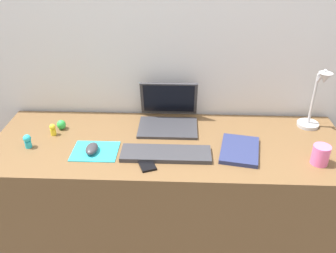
{
  "coord_description": "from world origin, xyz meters",
  "views": [
    {
      "loc": [
        0.06,
        -1.49,
        1.68
      ],
      "look_at": [
        -0.0,
        0.0,
        0.83
      ],
      "focal_mm": 39.06,
      "sensor_mm": 36.0,
      "label": 1
    }
  ],
  "objects": [
    {
      "name": "toy_figurine_green",
      "position": [
        -0.56,
        0.11,
        0.76
      ],
      "size": [
        0.04,
        0.04,
        0.05
      ],
      "primitive_type": "ellipsoid",
      "color": "green",
      "rests_on": "desk"
    },
    {
      "name": "mouse",
      "position": [
        -0.35,
        -0.1,
        0.76
      ],
      "size": [
        0.06,
        0.1,
        0.03
      ],
      "primitive_type": "ellipsoid",
      "color": "#333338",
      "rests_on": "mousepad"
    },
    {
      "name": "back_wall",
      "position": [
        0.0,
        0.34,
        0.84
      ],
      "size": [
        2.91,
        0.05,
        1.68
      ],
      "primitive_type": "cube",
      "color": "silver",
      "rests_on": "ground_plane"
    },
    {
      "name": "cell_phone",
      "position": [
        -0.1,
        -0.18,
        0.74
      ],
      "size": [
        0.11,
        0.14,
        0.01
      ],
      "primitive_type": "cube",
      "rotation": [
        0.0,
        0.0,
        0.37
      ],
      "color": "black",
      "rests_on": "desk"
    },
    {
      "name": "coffee_mug",
      "position": [
        0.67,
        -0.14,
        0.78
      ],
      "size": [
        0.08,
        0.08,
        0.09
      ],
      "primitive_type": "cylinder",
      "color": "pink",
      "rests_on": "desk"
    },
    {
      "name": "keyboard",
      "position": [
        -0.01,
        -0.11,
        0.75
      ],
      "size": [
        0.41,
        0.13,
        0.02
      ],
      "primitive_type": "cube",
      "color": "#333338",
      "rests_on": "desk"
    },
    {
      "name": "toy_figurine_yellow",
      "position": [
        -0.58,
        0.05,
        0.77
      ],
      "size": [
        0.03,
        0.03,
        0.06
      ],
      "color": "yellow",
      "rests_on": "desk"
    },
    {
      "name": "ground_plane",
      "position": [
        0.0,
        0.0,
        0.0
      ],
      "size": [
        6.0,
        6.0,
        0.0
      ],
      "primitive_type": "plane",
      "color": "#59514C"
    },
    {
      "name": "desk_lamp",
      "position": [
        0.72,
        0.16,
        0.9
      ],
      "size": [
        0.11,
        0.17,
        0.34
      ],
      "color": "#B7B7BC",
      "rests_on": "desk"
    },
    {
      "name": "mousepad",
      "position": [
        -0.34,
        -0.09,
        0.74
      ],
      "size": [
        0.21,
        0.17,
        0.0
      ],
      "primitive_type": "cube",
      "color": "#28B7CC",
      "rests_on": "desk"
    },
    {
      "name": "toy_figurine_cyan",
      "position": [
        -0.66,
        -0.07,
        0.78
      ],
      "size": [
        0.04,
        0.04,
        0.07
      ],
      "color": "#28B7CC",
      "rests_on": "desk"
    },
    {
      "name": "desk",
      "position": [
        0.0,
        0.0,
        0.37
      ],
      "size": [
        1.71,
        0.6,
        0.74
      ],
      "primitive_type": "cube",
      "color": "brown",
      "rests_on": "ground_plane"
    },
    {
      "name": "laptop",
      "position": [
        -0.01,
        0.19,
        0.79
      ],
      "size": [
        0.3,
        0.27,
        0.21
      ],
      "color": "#333338",
      "rests_on": "desk"
    },
    {
      "name": "notebook_pad",
      "position": [
        0.33,
        -0.07,
        0.75
      ],
      "size": [
        0.21,
        0.27,
        0.02
      ],
      "primitive_type": "cube",
      "rotation": [
        0.0,
        0.0,
        -0.19
      ],
      "color": "navy",
      "rests_on": "desk"
    }
  ]
}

